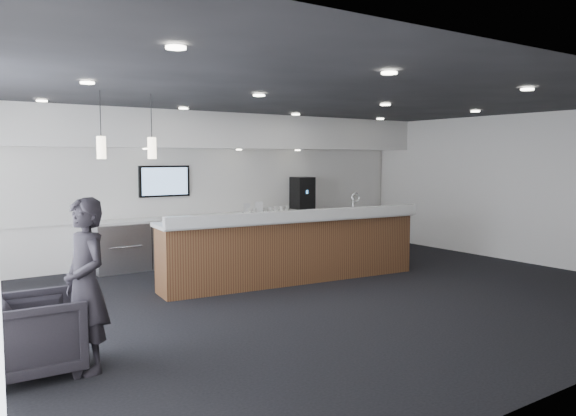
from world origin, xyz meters
TOP-DOWN VIEW (x-y plane):
  - ground at (0.00, 0.00)m, footprint 10.00×10.00m
  - ceiling at (0.00, 0.00)m, footprint 10.00×8.00m
  - back_wall at (0.00, 4.00)m, footprint 10.00×0.02m
  - right_wall at (5.00, 0.00)m, footprint 0.02×8.00m
  - soffit_bulkhead at (0.00, 3.55)m, footprint 10.00×0.90m
  - alcove_panel at (0.00, 3.97)m, footprint 9.80×0.06m
  - back_credenza at (-0.00, 3.64)m, footprint 5.06×0.66m
  - wall_tv at (-1.00, 3.91)m, footprint 1.05×0.08m
  - pendant_left at (-2.40, 0.80)m, footprint 0.12×0.12m
  - pendant_right at (-3.10, 0.80)m, footprint 0.12×0.12m
  - ceiling_can_lights at (0.00, 0.00)m, footprint 7.00×5.00m
  - service_counter at (0.16, 1.09)m, footprint 4.76×1.25m
  - coffee_machine at (2.20, 3.64)m, footprint 0.46×0.57m
  - info_sign_left at (0.68, 3.55)m, footprint 0.15×0.02m
  - info_sign_right at (0.96, 3.52)m, footprint 0.17×0.07m
  - armchair at (-4.31, -0.85)m, footprint 0.91×0.88m
  - lounge_guest at (-3.86, -1.04)m, footprint 0.51×0.69m
  - cup_0 at (1.71, 3.56)m, footprint 0.11×0.11m
  - cup_1 at (1.57, 3.56)m, footprint 0.15×0.15m
  - cup_2 at (1.43, 3.56)m, footprint 0.13×0.13m
  - cup_3 at (1.29, 3.56)m, footprint 0.14×0.14m
  - cup_4 at (1.15, 3.56)m, footprint 0.15×0.15m
  - cup_5 at (1.01, 3.56)m, footprint 0.12×0.12m
  - cup_6 at (0.87, 3.56)m, footprint 0.15×0.15m
  - cup_7 at (0.73, 3.56)m, footprint 0.12×0.12m

SIDE VIEW (x-z plane):
  - ground at x=0.00m, z-range 0.00..0.00m
  - armchair at x=-4.31m, z-range 0.00..0.79m
  - back_credenza at x=0.00m, z-range 0.00..0.95m
  - service_counter at x=0.16m, z-range -0.17..1.32m
  - lounge_guest at x=-3.86m, z-range 0.00..1.73m
  - cup_0 at x=1.71m, z-range 0.95..1.05m
  - cup_1 at x=1.57m, z-range 0.95..1.05m
  - cup_2 at x=1.43m, z-range 0.95..1.05m
  - cup_3 at x=1.29m, z-range 0.95..1.05m
  - cup_4 at x=1.15m, z-range 0.95..1.05m
  - cup_5 at x=1.01m, z-range 0.95..1.05m
  - cup_6 at x=0.87m, z-range 0.95..1.05m
  - cup_7 at x=0.73m, z-range 0.95..1.05m
  - info_sign_left at x=0.68m, z-range 0.95..1.16m
  - info_sign_right at x=0.96m, z-range 0.95..1.18m
  - coffee_machine at x=2.20m, z-range 0.95..1.68m
  - back_wall at x=0.00m, z-range 0.00..3.00m
  - right_wall at x=5.00m, z-range 0.00..3.00m
  - alcove_panel at x=0.00m, z-range 0.90..2.30m
  - wall_tv at x=-1.00m, z-range 1.34..1.96m
  - pendant_left at x=-2.40m, z-range 2.10..2.40m
  - pendant_right at x=-3.10m, z-range 2.10..2.40m
  - soffit_bulkhead at x=0.00m, z-range 2.30..3.00m
  - ceiling_can_lights at x=0.00m, z-range 2.96..2.98m
  - ceiling at x=0.00m, z-range 2.99..3.01m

